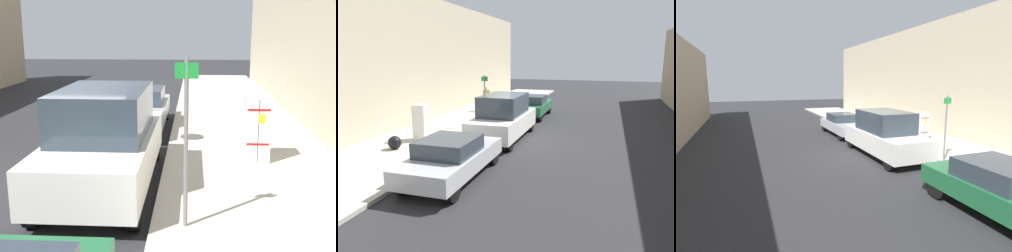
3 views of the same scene
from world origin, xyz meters
The scene contains 8 objects.
ground_plane centered at (0.00, 0.00, 0.00)m, with size 80.00×80.00×0.00m, color #28282B.
sidewalk_slab centered at (-4.33, 0.00, 0.06)m, with size 4.42×44.00×0.13m, color #B2ADA0.
discarded_refrigerator centered at (-4.37, -1.61, 0.94)m, with size 0.60×0.59×1.61m.
manhole_cover centered at (-2.79, -3.83, 0.14)m, with size 0.70×0.70×0.02m, color #47443F.
street_sign_post centered at (-2.70, 2.12, 1.67)m, with size 0.36×0.07×2.76m.
trash_bag centered at (-4.58, -3.35, 0.40)m, with size 0.55×0.55×0.55m, color black.
parked_sedan_silver centered at (-0.97, -5.32, 0.71)m, with size 1.85×4.48×1.38m.
parked_van_white centered at (-0.97, 0.09, 1.05)m, with size 1.99×5.04×2.12m.
Camera 1 is at (-2.81, 8.54, 3.29)m, focal length 45.00 mm.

